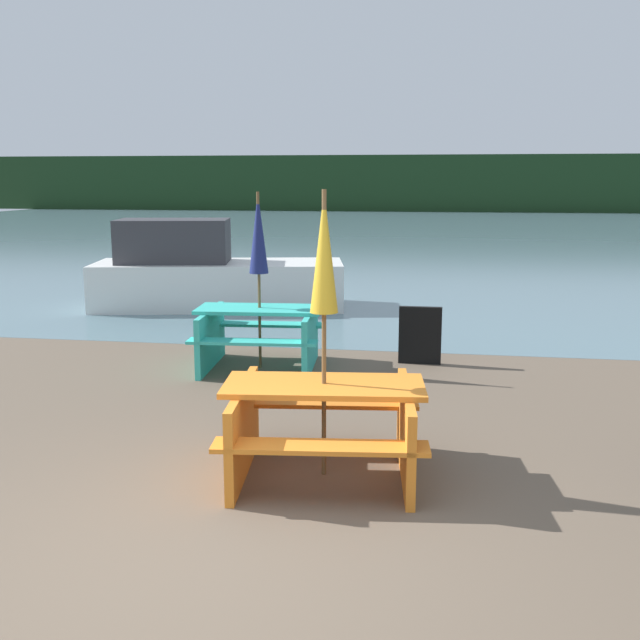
# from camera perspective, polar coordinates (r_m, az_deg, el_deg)

# --- Properties ---
(ground_plane) EXTENTS (60.00, 60.00, 0.00)m
(ground_plane) POSITION_cam_1_polar(r_m,az_deg,el_deg) (4.94, -9.64, -18.19)
(ground_plane) COLOR brown
(water) EXTENTS (60.00, 50.00, 0.00)m
(water) POSITION_cam_1_polar(r_m,az_deg,el_deg) (35.30, 6.88, 6.83)
(water) COLOR slate
(water) RESTS_ON ground_plane
(far_treeline) EXTENTS (80.00, 1.60, 4.00)m
(far_treeline) POSITION_cam_1_polar(r_m,az_deg,el_deg) (55.20, 7.83, 10.29)
(far_treeline) COLOR #193319
(far_treeline) RESTS_ON water
(picnic_table_orange) EXTENTS (1.74, 1.54, 0.77)m
(picnic_table_orange) POSITION_cam_1_polar(r_m,az_deg,el_deg) (6.09, 0.30, -7.65)
(picnic_table_orange) COLOR orange
(picnic_table_orange) RESTS_ON ground_plane
(picnic_table_teal) EXTENTS (1.66, 1.49, 0.78)m
(picnic_table_teal) POSITION_cam_1_polar(r_m,az_deg,el_deg) (9.48, -4.60, -0.92)
(picnic_table_teal) COLOR #33B7A8
(picnic_table_teal) RESTS_ON ground_plane
(umbrella_navy) EXTENTS (0.24, 0.24, 2.22)m
(umbrella_navy) POSITION_cam_1_polar(r_m,az_deg,el_deg) (9.31, -4.72, 6.46)
(umbrella_navy) COLOR brown
(umbrella_navy) RESTS_ON ground_plane
(umbrella_gold) EXTENTS (0.22, 0.22, 2.30)m
(umbrella_gold) POSITION_cam_1_polar(r_m,az_deg,el_deg) (5.81, 0.31, 4.83)
(umbrella_gold) COLOR brown
(umbrella_gold) RESTS_ON ground_plane
(boat) EXTENTS (4.77, 2.38, 1.64)m
(boat) POSITION_cam_1_polar(r_m,az_deg,el_deg) (14.06, -8.43, 3.41)
(boat) COLOR silver
(boat) RESTS_ON water
(signboard) EXTENTS (0.55, 0.08, 0.75)m
(signboard) POSITION_cam_1_polar(r_m,az_deg,el_deg) (9.78, 7.63, -1.16)
(signboard) COLOR black
(signboard) RESTS_ON ground_plane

